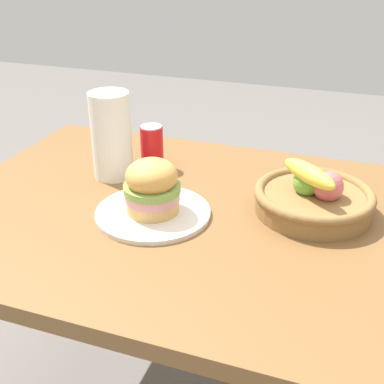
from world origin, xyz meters
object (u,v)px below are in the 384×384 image
at_px(soda_can, 152,147).
at_px(plate, 153,213).
at_px(fruit_basket, 314,197).
at_px(paper_towel_roll, 111,136).
at_px(sandwich, 152,186).

bearing_deg(soda_can, plate, -66.18).
height_order(fruit_basket, paper_towel_roll, paper_towel_roll).
height_order(plate, fruit_basket, fruit_basket).
relative_size(sandwich, paper_towel_roll, 0.57).
xyz_separation_m(plate, fruit_basket, (0.36, 0.14, 0.04)).
bearing_deg(soda_can, sandwich, -66.18).
relative_size(soda_can, paper_towel_roll, 0.53).
distance_m(soda_can, paper_towel_roll, 0.13).
distance_m(plate, paper_towel_roll, 0.28).
relative_size(sandwich, fruit_basket, 0.47).
relative_size(plate, fruit_basket, 0.96).
distance_m(fruit_basket, paper_towel_roll, 0.56).
bearing_deg(sandwich, soda_can, 113.82).
bearing_deg(plate, sandwich, 90.00).
relative_size(plate, paper_towel_roll, 1.17).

